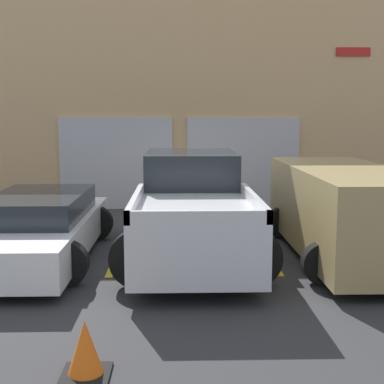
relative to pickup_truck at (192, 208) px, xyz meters
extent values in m
plane|color=#2D2D30|center=(0.00, 1.84, -0.84)|extent=(28.00, 28.00, 0.00)
cube|color=tan|center=(0.00, 5.14, 2.08)|extent=(15.76, 0.60, 5.83)
cube|color=#ADADB2|center=(-1.89, 4.80, 0.37)|extent=(2.98, 0.08, 2.42)
cube|color=#ADADB2|center=(1.49, 4.80, 0.37)|extent=(2.98, 0.08, 2.42)
cube|color=#B21E19|center=(4.33, 4.81, 3.29)|extent=(0.90, 0.03, 0.22)
cube|color=silver|center=(0.00, -0.29, -0.16)|extent=(1.87, 5.07, 0.88)
cube|color=#1E2328|center=(0.00, 1.10, 0.61)|extent=(1.72, 2.28, 0.66)
cube|color=silver|center=(-0.90, -1.43, 0.37)|extent=(0.08, 2.79, 0.18)
cube|color=silver|center=(0.90, -1.43, 0.37)|extent=(0.08, 2.79, 0.18)
cube|color=silver|center=(0.00, -2.79, 0.37)|extent=(1.87, 0.08, 0.18)
cylinder|color=black|center=(-0.83, 1.28, -0.41)|extent=(0.86, 0.22, 0.86)
cylinder|color=black|center=(0.83, 1.28, -0.41)|extent=(0.86, 0.22, 0.86)
cylinder|color=black|center=(-0.83, -1.87, -0.41)|extent=(0.86, 0.22, 0.86)
cylinder|color=black|center=(0.83, -1.87, -0.41)|extent=(0.86, 0.22, 0.86)
cube|color=white|center=(-2.67, -0.29, -0.40)|extent=(1.76, 4.75, 0.58)
cube|color=#1E2328|center=(-2.67, -0.18, 0.10)|extent=(1.55, 2.61, 0.41)
cylinder|color=black|center=(-3.44, 1.18, -0.50)|extent=(0.68, 0.22, 0.68)
cylinder|color=black|center=(-1.90, 1.18, -0.50)|extent=(0.68, 0.22, 0.68)
cylinder|color=black|center=(-1.90, -1.77, -0.50)|extent=(0.68, 0.22, 0.68)
cube|color=#9E8956|center=(2.67, -0.29, 0.03)|extent=(1.80, 4.87, 1.42)
cube|color=#1E2328|center=(2.67, 2.09, 0.50)|extent=(1.62, 0.06, 0.28)
cylinder|color=black|center=(1.88, 1.22, -0.51)|extent=(0.64, 0.22, 0.64)
cylinder|color=black|center=(3.46, 1.22, -0.51)|extent=(0.64, 0.22, 0.64)
cylinder|color=black|center=(1.88, -1.81, -0.51)|extent=(0.64, 0.22, 0.64)
cube|color=gold|center=(-1.34, -0.29, -0.83)|extent=(0.12, 2.20, 0.01)
cube|color=gold|center=(1.34, -0.29, -0.83)|extent=(0.12, 2.20, 0.01)
cube|color=black|center=(-1.15, -4.52, -0.82)|extent=(0.47, 0.47, 0.03)
cone|color=orange|center=(-1.15, -4.52, -0.56)|extent=(0.36, 0.36, 0.55)
camera|label=1|loc=(-0.26, -9.37, 1.64)|focal=50.00mm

